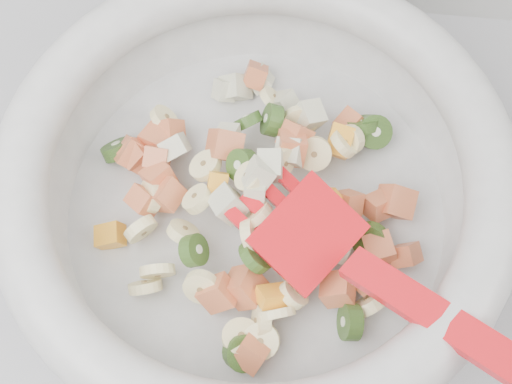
# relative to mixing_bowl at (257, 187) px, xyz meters

# --- Properties ---
(mixing_bowl) EXTENTS (0.44, 0.38, 0.14)m
(mixing_bowl) POSITION_rel_mixing_bowl_xyz_m (0.00, 0.00, 0.00)
(mixing_bowl) COLOR silver
(mixing_bowl) RESTS_ON counter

